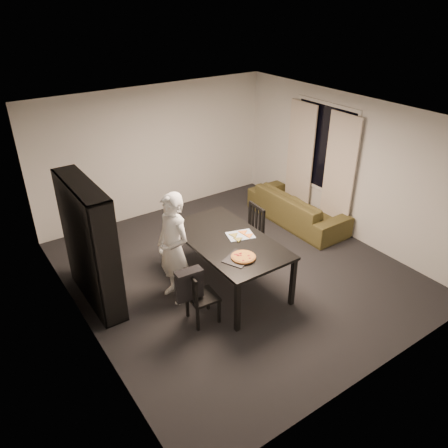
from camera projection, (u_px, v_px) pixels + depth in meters
room at (236, 201)px, 6.71m from camera, size 5.01×5.51×2.61m
window_pane at (324, 148)px, 8.29m from camera, size 0.02×1.40×1.60m
window_frame at (323, 148)px, 8.29m from camera, size 0.03×1.52×1.72m
curtain_left at (339, 174)px, 8.04m from camera, size 0.03×0.70×2.25m
curtain_right at (300, 158)px, 8.79m from camera, size 0.03×0.70×2.25m
bookshelf at (90, 245)px, 6.24m from camera, size 0.35×1.50×1.90m
dining_table at (228, 243)px, 6.64m from camera, size 1.11×2.00×0.84m
chair_left at (197, 294)px, 6.00m from camera, size 0.42×0.42×0.84m
chair_right at (251, 229)px, 7.43m from camera, size 0.48×0.48×0.98m
draped_jacket at (189, 284)px, 5.85m from camera, size 0.39×0.19×0.46m
person at (173, 249)px, 6.30m from camera, size 0.50×0.68×1.73m
baking_tray at (238, 258)px, 6.12m from camera, size 0.50×0.46×0.01m
pepperoni_pizza at (243, 257)px, 6.12m from camera, size 0.35×0.35×0.03m
kitchen_towel at (240, 235)px, 6.70m from camera, size 0.47×0.40×0.01m
pizza_slices at (241, 235)px, 6.67m from camera, size 0.45×0.41×0.01m
sofa at (297, 208)px, 8.70m from camera, size 0.85×2.17×0.63m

